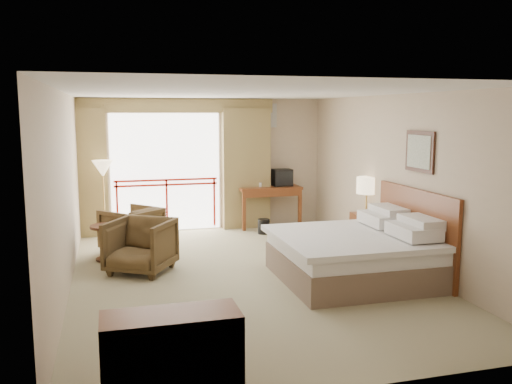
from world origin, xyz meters
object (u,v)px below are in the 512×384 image
object	(u,v)px
side_table	(107,236)
dresser	(172,358)
armchair_near	(141,272)
table_lamp	(367,186)
armchair_far	(132,251)
floor_lamp	(103,172)
bed	(356,254)
desk	(268,195)
nightstand	(367,232)
wastebasket	(264,226)
tv	(282,178)

from	to	relation	value
side_table	dresser	distance (m)	4.73
armchair_near	table_lamp	bearing A→B (deg)	36.34
armchair_far	floor_lamp	xyz separation A→B (m)	(-0.46, 1.06, 1.31)
bed	desk	xyz separation A→B (m)	(-0.17, 3.95, 0.30)
armchair_far	floor_lamp	size ratio (longest dim) A/B	0.57
nightstand	desk	bearing A→B (deg)	118.55
wastebasket	desk	bearing A→B (deg)	67.61
wastebasket	dresser	bearing A→B (deg)	-112.94
bed	armchair_far	distance (m)	3.98
armchair_far	table_lamp	bearing A→B (deg)	125.81
table_lamp	side_table	xyz separation A→B (m)	(-4.43, 0.46, -0.74)
bed	floor_lamp	world-z (taller)	floor_lamp
floor_lamp	dresser	xyz separation A→B (m)	(0.57, -6.24, -0.93)
desk	side_table	world-z (taller)	desk
wastebasket	armchair_near	bearing A→B (deg)	-141.21
table_lamp	wastebasket	size ratio (longest dim) A/B	2.11
nightstand	side_table	size ratio (longest dim) A/B	1.11
tv	nightstand	bearing A→B (deg)	-81.17
bed	floor_lamp	size ratio (longest dim) A/B	1.40
tv	floor_lamp	xyz separation A→B (m)	(-3.66, -0.32, 0.27)
bed	dresser	xyz separation A→B (m)	(-2.96, -2.68, 0.01)
tv	armchair_near	xyz separation A→B (m)	(-3.13, -2.69, -1.04)
tv	armchair_near	distance (m)	4.25
nightstand	tv	distance (m)	2.60
nightstand	side_table	world-z (taller)	nightstand
armchair_far	side_table	xyz separation A→B (m)	(-0.42, -0.48, 0.40)
dresser	side_table	bearing A→B (deg)	93.94
side_table	floor_lamp	world-z (taller)	floor_lamp
armchair_near	dresser	xyz separation A→B (m)	(0.03, -3.87, 0.38)
armchair_near	dresser	size ratio (longest dim) A/B	0.78
bed	tv	bearing A→B (deg)	88.05
tv	wastebasket	distance (m)	1.26
tv	wastebasket	world-z (taller)	tv
desk	armchair_near	xyz separation A→B (m)	(-2.83, -2.75, -0.67)
nightstand	desk	size ratio (longest dim) A/B	0.49
bed	tv	xyz separation A→B (m)	(0.13, 3.88, 0.67)
table_lamp	wastebasket	xyz separation A→B (m)	(-1.40, 1.67, -0.99)
nightstand	tv	size ratio (longest dim) A/B	1.63
tv	side_table	distance (m)	4.12
dresser	table_lamp	bearing A→B (deg)	44.94
table_lamp	armchair_far	xyz separation A→B (m)	(-4.01, 0.94, -1.14)
wastebasket	armchair_far	bearing A→B (deg)	-164.40
armchair_near	side_table	xyz separation A→B (m)	(-0.49, 0.83, 0.40)
side_table	floor_lamp	bearing A→B (deg)	91.55
armchair_far	floor_lamp	world-z (taller)	floor_lamp
armchair_near	floor_lamp	bearing A→B (deg)	133.72
side_table	dresser	world-z (taller)	dresser
table_lamp	floor_lamp	world-z (taller)	floor_lamp
tv	armchair_near	world-z (taller)	tv
wastebasket	dresser	xyz separation A→B (m)	(-2.50, -5.91, 0.23)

